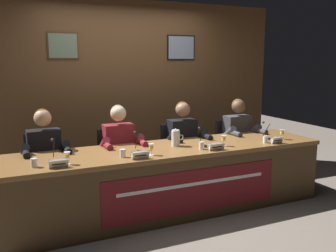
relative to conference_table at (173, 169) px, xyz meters
name	(u,v)px	position (x,y,z in m)	size (l,w,h in m)	color
ground_plane	(168,209)	(0.00, 0.12, -0.52)	(12.00, 12.00, 0.00)	#70665B
wall_back_panelled	(125,90)	(0.00, 1.65, 0.78)	(4.97, 0.14, 2.60)	brown
conference_table	(173,169)	(0.00, 0.00, 0.00)	(3.77, 0.88, 0.75)	brown
chair_far_left	(45,174)	(-1.30, 0.74, -0.10)	(0.44, 0.44, 0.88)	black
panelist_far_left	(45,155)	(-1.30, 0.55, 0.18)	(0.51, 0.48, 1.21)	black
nameplate_far_left	(58,164)	(-1.27, -0.21, 0.27)	(0.18, 0.06, 0.08)	white
juice_glass_far_left	(67,156)	(-1.17, -0.13, 0.31)	(0.06, 0.06, 0.12)	white
water_cup_far_left	(34,163)	(-1.47, -0.09, 0.26)	(0.06, 0.06, 0.08)	silver
microphone_far_left	(54,154)	(-1.27, 0.05, 0.30)	(0.06, 0.17, 0.22)	black
chair_center_left	(116,166)	(-0.44, 0.74, -0.10)	(0.44, 0.44, 0.88)	black
panelist_center_left	(121,148)	(-0.44, 0.55, 0.18)	(0.51, 0.48, 1.21)	black
nameplate_center_left	(140,155)	(-0.47, -0.22, 0.27)	(0.18, 0.06, 0.08)	white
juice_glass_center_left	(151,147)	(-0.31, -0.13, 0.31)	(0.06, 0.06, 0.12)	white
water_cup_center_left	(123,154)	(-0.61, -0.09, 0.26)	(0.06, 0.06, 0.08)	silver
microphone_center_left	(138,145)	(-0.39, 0.07, 0.30)	(0.06, 0.17, 0.22)	black
chair_center_right	(178,158)	(0.43, 0.74, -0.10)	(0.44, 0.44, 0.88)	black
panelist_center_right	(185,141)	(0.43, 0.55, 0.18)	(0.51, 0.48, 1.21)	black
nameplate_center_right	(216,147)	(0.43, -0.22, 0.27)	(0.19, 0.06, 0.08)	white
juice_glass_center_right	(224,139)	(0.62, -0.08, 0.31)	(0.06, 0.06, 0.12)	white
water_cup_center_right	(202,146)	(0.30, -0.12, 0.26)	(0.06, 0.06, 0.08)	silver
microphone_center_right	(203,140)	(0.39, 0.01, 0.30)	(0.06, 0.17, 0.22)	black
chair_far_right	(231,152)	(1.30, 0.74, -0.10)	(0.44, 0.44, 0.88)	black
panelist_far_right	(240,136)	(1.30, 0.55, 0.18)	(0.51, 0.48, 1.21)	black
nameplate_far_right	(277,140)	(1.27, -0.23, 0.27)	(0.15, 0.06, 0.08)	white
juice_glass_far_right	(282,133)	(1.49, -0.07, 0.31)	(0.06, 0.06, 0.12)	white
water_cup_far_right	(265,140)	(1.17, -0.15, 0.26)	(0.06, 0.06, 0.08)	silver
microphone_far_right	(267,133)	(1.34, 0.03, 0.30)	(0.06, 0.17, 0.22)	black
water_pitcher_central	(176,138)	(0.11, 0.15, 0.32)	(0.15, 0.10, 0.21)	silver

